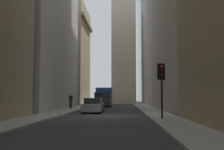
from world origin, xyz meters
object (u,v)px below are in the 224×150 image
object	(u,v)px
hatchback_grey	(93,106)
pedestrian	(71,100)
discarded_bottle	(60,112)
traffic_light_foreground	(162,78)
delivery_truck	(104,97)

from	to	relation	value
hatchback_grey	pedestrian	size ratio (longest dim) A/B	2.43
discarded_bottle	pedestrian	bearing A→B (deg)	6.20
traffic_light_foreground	discarded_bottle	world-z (taller)	traffic_light_foreground
traffic_light_foreground	discarded_bottle	size ratio (longest dim) A/B	13.56
discarded_bottle	delivery_truck	bearing A→B (deg)	-7.17
hatchback_grey	pedestrian	world-z (taller)	pedestrian
delivery_truck	discarded_bottle	size ratio (longest dim) A/B	23.93
pedestrian	discarded_bottle	world-z (taller)	pedestrian
pedestrian	discarded_bottle	size ratio (longest dim) A/B	6.55
delivery_truck	hatchback_grey	xyz separation A→B (m)	(-14.67, -0.00, -0.80)
delivery_truck	discarded_bottle	xyz separation A→B (m)	(-18.60, 2.34, -1.21)
hatchback_grey	discarded_bottle	distance (m)	4.59
delivery_truck	hatchback_grey	bearing A→B (deg)	-180.00
hatchback_grey	traffic_light_foreground	bearing A→B (deg)	-147.07
delivery_truck	traffic_light_foreground	distance (m)	23.84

